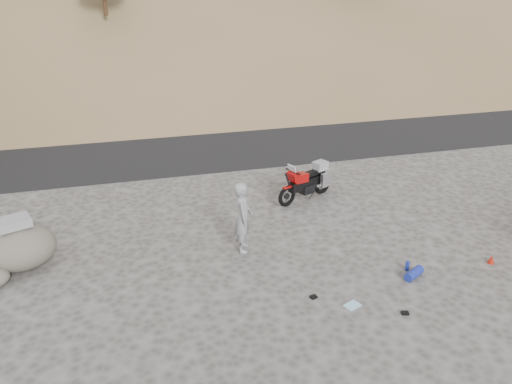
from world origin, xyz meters
TOP-DOWN VIEW (x-y plane):
  - ground at (0.00, 0.00)m, footprint 140.00×140.00m
  - road at (0.00, 9.00)m, footprint 120.00×7.00m
  - motorcycle at (1.18, 2.93)m, footprint 1.90×1.07m
  - man at (-1.26, 0.63)m, footprint 0.54×0.70m
  - boulder at (-6.16, 1.16)m, footprint 1.74×1.54m
  - gear_blue_mat at (1.99, -1.44)m, footprint 0.53×0.42m
  - gear_bottle at (2.00, -1.15)m, footprint 0.10×0.10m
  - gear_funnel at (3.97, -1.37)m, footprint 0.16×0.16m
  - gear_glove_a at (1.17, -2.50)m, footprint 0.16×0.14m
  - gear_glove_b at (-0.34, -1.57)m, footprint 0.15×0.13m
  - gear_blue_cloth at (0.31, -2.00)m, footprint 0.38×0.33m

SIDE VIEW (x-z plane):
  - ground at x=0.00m, z-range 0.00..0.00m
  - road at x=0.00m, z-range -0.03..0.03m
  - man at x=-1.26m, z-range -0.85..0.85m
  - gear_blue_cloth at x=0.31m, z-range 0.00..0.01m
  - gear_glove_a at x=1.17m, z-range 0.00..0.04m
  - gear_glove_b at x=-0.34m, z-range 0.00..0.04m
  - gear_funnel at x=3.97m, z-range 0.00..0.20m
  - gear_blue_mat at x=1.99m, z-range 0.00..0.20m
  - gear_bottle at x=2.00m, z-range 0.00..0.22m
  - motorcycle at x=1.18m, z-range -0.09..1.12m
  - boulder at x=-6.16m, z-range -0.07..1.11m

